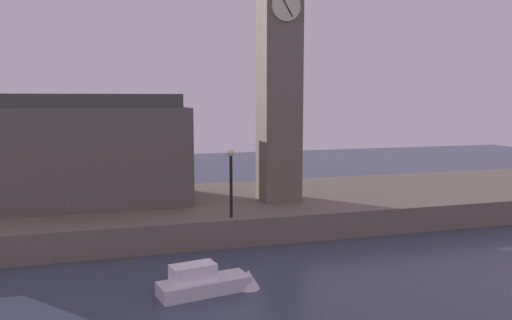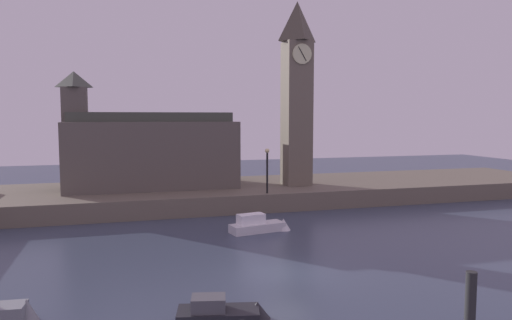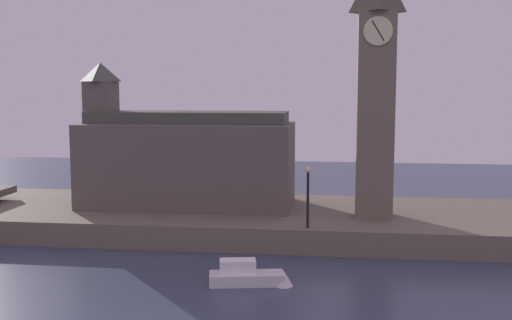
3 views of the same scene
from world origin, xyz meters
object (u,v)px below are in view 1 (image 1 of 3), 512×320
(clock_tower, at_px, (279,63))
(streetlamp, at_px, (231,175))
(boat_ferry_white, at_px, (213,282))
(parliament_hall, at_px, (57,150))

(clock_tower, distance_m, streetlamp, 8.25)
(streetlamp, relative_size, boat_ferry_white, 0.82)
(clock_tower, xyz_separation_m, boat_ferry_white, (-6.28, -10.18, -9.47))
(parliament_hall, bearing_deg, boat_ferry_white, -61.88)
(clock_tower, distance_m, boat_ferry_white, 15.26)
(boat_ferry_white, bearing_deg, streetlamp, 69.85)
(parliament_hall, xyz_separation_m, streetlamp, (9.02, -6.21, -0.95))
(streetlamp, bearing_deg, boat_ferry_white, -110.15)
(clock_tower, xyz_separation_m, parliament_hall, (-12.98, 2.36, -5.17))
(clock_tower, bearing_deg, parliament_hall, 169.70)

